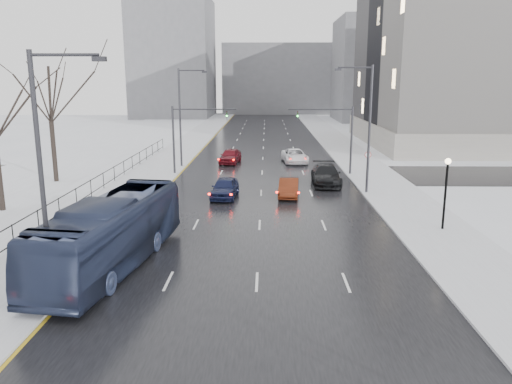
# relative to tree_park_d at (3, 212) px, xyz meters

# --- Properties ---
(road) EXTENTS (16.00, 150.00, 0.04)m
(road) POSITION_rel_tree_park_d_xyz_m (17.80, 26.00, 0.02)
(road) COLOR black
(road) RESTS_ON ground
(cross_road) EXTENTS (130.00, 10.00, 0.04)m
(cross_road) POSITION_rel_tree_park_d_xyz_m (17.80, 14.00, 0.02)
(cross_road) COLOR black
(cross_road) RESTS_ON ground
(sidewalk_left) EXTENTS (5.00, 150.00, 0.16)m
(sidewalk_left) POSITION_rel_tree_park_d_xyz_m (7.30, 26.00, 0.08)
(sidewalk_left) COLOR silver
(sidewalk_left) RESTS_ON ground
(sidewalk_right) EXTENTS (5.00, 150.00, 0.16)m
(sidewalk_right) POSITION_rel_tree_park_d_xyz_m (28.30, 26.00, 0.08)
(sidewalk_right) COLOR silver
(sidewalk_right) RESTS_ON ground
(park_strip) EXTENTS (14.00, 150.00, 0.12)m
(park_strip) POSITION_rel_tree_park_d_xyz_m (-2.20, 26.00, 0.06)
(park_strip) COLOR white
(park_strip) RESTS_ON ground
(tree_park_d) EXTENTS (8.75, 8.75, 12.50)m
(tree_park_d) POSITION_rel_tree_park_d_xyz_m (0.00, 0.00, 0.00)
(tree_park_d) COLOR black
(tree_park_d) RESTS_ON ground
(tree_park_e) EXTENTS (9.45, 9.45, 13.50)m
(tree_park_e) POSITION_rel_tree_park_d_xyz_m (-0.40, 10.00, 0.00)
(tree_park_e) COLOR black
(tree_park_e) RESTS_ON ground
(iron_fence) EXTENTS (0.06, 70.00, 1.30)m
(iron_fence) POSITION_rel_tree_park_d_xyz_m (4.80, -4.00, 0.91)
(iron_fence) COLOR black
(iron_fence) RESTS_ON sidewalk_left
(streetlight_r_mid) EXTENTS (2.95, 0.25, 10.00)m
(streetlight_r_mid) POSITION_rel_tree_park_d_xyz_m (25.97, 6.00, 5.62)
(streetlight_r_mid) COLOR #2D2D33
(streetlight_r_mid) RESTS_ON ground
(streetlight_l_near) EXTENTS (2.95, 0.25, 10.00)m
(streetlight_l_near) POSITION_rel_tree_park_d_xyz_m (9.63, -14.00, 5.62)
(streetlight_l_near) COLOR #2D2D33
(streetlight_l_near) RESTS_ON ground
(streetlight_l_far) EXTENTS (2.95, 0.25, 10.00)m
(streetlight_l_far) POSITION_rel_tree_park_d_xyz_m (9.63, 18.00, 5.62)
(streetlight_l_far) COLOR #2D2D33
(streetlight_l_far) RESTS_ON ground
(lamppost_r_mid) EXTENTS (0.36, 0.36, 4.28)m
(lamppost_r_mid) POSITION_rel_tree_park_d_xyz_m (28.80, -4.00, 2.94)
(lamppost_r_mid) COLOR black
(lamppost_r_mid) RESTS_ON sidewalk_right
(mast_signal_right) EXTENTS (6.10, 0.33, 6.50)m
(mast_signal_right) POSITION_rel_tree_park_d_xyz_m (25.13, 14.00, 4.11)
(mast_signal_right) COLOR #2D2D33
(mast_signal_right) RESTS_ON ground
(mast_signal_left) EXTENTS (6.10, 0.33, 6.50)m
(mast_signal_left) POSITION_rel_tree_park_d_xyz_m (10.47, 14.00, 4.11)
(mast_signal_left) COLOR #2D2D33
(mast_signal_left) RESTS_ON ground
(no_uturn_sign) EXTENTS (0.60, 0.06, 2.70)m
(no_uturn_sign) POSITION_rel_tree_park_d_xyz_m (27.00, 10.00, 2.30)
(no_uturn_sign) COLOR #2D2D33
(no_uturn_sign) RESTS_ON sidewalk_right
(bldg_far_right) EXTENTS (24.00, 20.00, 22.00)m
(bldg_far_right) POSITION_rel_tree_park_d_xyz_m (45.80, 81.00, 11.00)
(bldg_far_right) COLOR slate
(bldg_far_right) RESTS_ON ground
(bldg_far_left) EXTENTS (18.00, 22.00, 28.00)m
(bldg_far_left) POSITION_rel_tree_park_d_xyz_m (-4.20, 91.00, 14.00)
(bldg_far_left) COLOR slate
(bldg_far_left) RESTS_ON ground
(bldg_far_center) EXTENTS (30.00, 18.00, 18.00)m
(bldg_far_center) POSITION_rel_tree_park_d_xyz_m (21.80, 106.00, 9.00)
(bldg_far_center) COLOR slate
(bldg_far_center) RESTS_ON ground
(bus) EXTENTS (4.49, 12.43, 3.38)m
(bus) POSITION_rel_tree_park_d_xyz_m (10.80, -10.16, 1.73)
(bus) COLOR #27304C
(bus) RESTS_ON road
(sedan_center_near) EXTENTS (2.17, 4.66, 1.54)m
(sedan_center_near) POSITION_rel_tree_park_d_xyz_m (15.03, 4.34, 0.81)
(sedan_center_near) COLOR #13193A
(sedan_center_near) RESTS_ON road
(sedan_right_near) EXTENTS (1.81, 4.33, 1.39)m
(sedan_right_near) POSITION_rel_tree_park_d_xyz_m (19.95, 4.81, 0.74)
(sedan_right_near) COLOR #5B210F
(sedan_right_near) RESTS_ON road
(sedan_right_cross) EXTENTS (3.00, 5.56, 1.48)m
(sedan_right_cross) POSITION_rel_tree_park_d_xyz_m (21.30, 21.02, 0.78)
(sedan_right_cross) COLOR white
(sedan_right_cross) RESTS_ON road
(sedan_right_far) EXTENTS (2.55, 5.91, 1.70)m
(sedan_right_far) POSITION_rel_tree_park_d_xyz_m (23.36, 9.43, 0.89)
(sedan_right_far) COLOR black
(sedan_right_far) RESTS_ON road
(sedan_center_far) EXTENTS (2.48, 4.88, 1.59)m
(sedan_center_far) POSITION_rel_tree_park_d_xyz_m (14.30, 20.47, 0.84)
(sedan_center_far) COLOR maroon
(sedan_center_far) RESTS_ON road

